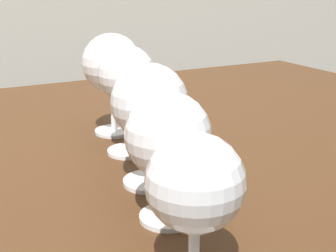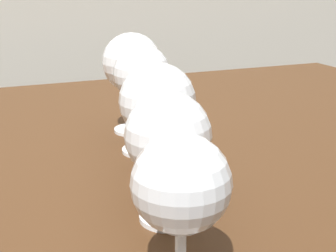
# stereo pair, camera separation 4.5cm
# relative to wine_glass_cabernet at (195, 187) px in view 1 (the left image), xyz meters

# --- Properties ---
(dining_table) EXTENTS (1.49, 0.90, 0.76)m
(dining_table) POSITION_rel_wine_glass_cabernet_xyz_m (0.01, 0.33, -0.17)
(dining_table) COLOR #472B16
(dining_table) RESTS_ON ground_plane
(wine_glass_cabernet) EXTENTS (0.08, 0.08, 0.12)m
(wine_glass_cabernet) POSITION_rel_wine_glass_cabernet_xyz_m (0.00, 0.00, 0.00)
(wine_glass_cabernet) COLOR white
(wine_glass_cabernet) RESTS_ON dining_table
(wine_glass_port) EXTENTS (0.08, 0.08, 0.13)m
(wine_glass_port) POSITION_rel_wine_glass_cabernet_xyz_m (0.03, 0.10, 0.00)
(wine_glass_port) COLOR white
(wine_glass_port) RESTS_ON dining_table
(wine_glass_amber) EXTENTS (0.09, 0.09, 0.14)m
(wine_glass_amber) POSITION_rel_wine_glass_cabernet_xyz_m (0.05, 0.18, 0.01)
(wine_glass_amber) COLOR white
(wine_glass_amber) RESTS_ON dining_table
(wine_glass_white) EXTENTS (0.08, 0.08, 0.15)m
(wine_glass_white) POSITION_rel_wine_glass_cabernet_xyz_m (0.07, 0.29, 0.02)
(wine_glass_white) COLOR white
(wine_glass_white) RESTS_ON dining_table
(wine_glass_rose) EXTENTS (0.09, 0.09, 0.15)m
(wine_glass_rose) POSITION_rel_wine_glass_cabernet_xyz_m (0.08, 0.38, 0.02)
(wine_glass_rose) COLOR white
(wine_glass_rose) RESTS_ON dining_table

